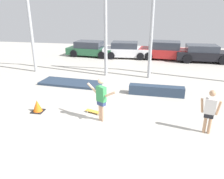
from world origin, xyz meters
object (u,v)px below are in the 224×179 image
Objects in this scene: skateboard at (94,112)px; manual_pad at (71,83)px; parked_car_green at (91,49)px; parked_car_white at (126,50)px; parked_car_red at (166,51)px; skateboarder at (101,97)px; grind_box at (156,90)px; bystander at (210,110)px; traffic_cone at (37,106)px; parked_car_black at (203,53)px.

manual_pad is (-2.24, 3.28, -0.00)m from skateboard.
parked_car_white is at bearing 3.35° from parked_car_green.
skateboard is at bearing -101.61° from parked_car_red.
grind_box is at bearing 86.54° from skateboarder.
grind_box reaches higher than skateboard.
parked_car_red is 2.94× the size of bystander.
parked_car_red is at bearing -71.03° from bystander.
parked_car_green is 11.32m from traffic_cone.
parked_car_black is (6.17, -0.36, 0.00)m from parked_car_white.
grind_box is at bearing -9.60° from manual_pad.
skateboarder is 0.40× the size of parked_car_black.
manual_pad is 0.86× the size of parked_car_white.
parked_car_white is at bearing -174.04° from parked_car_red.
manual_pad is at bearing 155.37° from skateboarder.
parked_car_red is (0.73, 8.45, 0.46)m from grind_box.
traffic_cone is (0.98, -11.27, -0.38)m from parked_car_green.
skateboarder is 12.39m from parked_car_black.
parked_car_black is at bearing 65.97° from grind_box.
traffic_cone is at bearing -154.91° from skateboarder.
grind_box is (2.02, 3.03, -0.72)m from skateboarder.
bystander reaches higher than traffic_cone.
manual_pad is at bearing 88.91° from traffic_cone.
grind_box is 5.53m from traffic_cone.
parked_car_white reaches higher than traffic_cone.
bystander is (7.45, -11.69, 0.24)m from parked_car_green.
skateboard is (-0.45, 0.55, -0.90)m from skateboarder.
manual_pad is 7.78m from parked_car_green.
skateboard is 0.20× the size of parked_car_white.
manual_pad is 2.22× the size of bystander.
parked_car_green is (-5.76, 8.49, 0.39)m from grind_box.
skateboarder is at bearing -90.02° from parked_car_white.
parked_car_black reaches higher than parked_car_green.
grind_box is 8.79m from parked_car_black.
skateboarder is 11.43m from parked_car_white.
bystander is 3.11× the size of traffic_cone.
bystander is at bearing 7.94° from skateboard.
skateboarder reaches higher than skateboard.
grind_box is 4.78m from manual_pad.
traffic_cone is at bearing -128.48° from parked_car_black.
skateboard is 0.19× the size of parked_car_black.
skateboarder reaches higher than parked_car_green.
parked_car_red is 9.15× the size of traffic_cone.
skateboarder is at bearing -5.13° from traffic_cone.
skateboarder reaches higher than grind_box.
parked_car_red reaches higher than parked_car_white.
parked_car_black is at bearing -85.28° from bystander.
parked_car_red is at bearing 63.86° from traffic_cone.
bystander reaches higher than manual_pad.
parked_car_red is (6.49, -0.04, 0.07)m from parked_car_green.
parked_car_green is 0.94× the size of parked_car_red.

